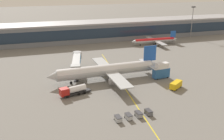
{
  "coord_description": "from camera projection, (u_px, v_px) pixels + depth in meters",
  "views": [
    {
      "loc": [
        -28.88,
        -82.14,
        36.3
      ],
      "look_at": [
        -1.8,
        3.93,
        4.5
      ],
      "focal_mm": 39.93,
      "sensor_mm": 36.0,
      "label": 1
    }
  ],
  "objects": [
    {
      "name": "lavatory_truck",
      "position": [
        176.0,
        85.0,
        89.83
      ],
      "size": [
        6.1,
        5.14,
        2.5
      ],
      "color": "yellow",
      "rests_on": "ground_plane"
    },
    {
      "name": "baggage_cart_3",
      "position": [
        149.0,
        112.0,
        72.07
      ],
      "size": [
        1.79,
        2.76,
        1.48
      ],
      "color": "#595B60",
      "rests_on": "ground_plane"
    },
    {
      "name": "baggage_cart_0",
      "position": [
        118.0,
        119.0,
        68.73
      ],
      "size": [
        1.79,
        2.76,
        1.48
      ],
      "color": "#B2B7BC",
      "rests_on": "ground_plane"
    },
    {
      "name": "baggage_cart_2",
      "position": [
        139.0,
        114.0,
        70.96
      ],
      "size": [
        1.79,
        2.76,
        1.48
      ],
      "color": "gray",
      "rests_on": "ground_plane"
    },
    {
      "name": "ground_plane",
      "position": [
        120.0,
        84.0,
        94.14
      ],
      "size": [
        700.0,
        700.0,
        0.0
      ],
      "primitive_type": "plane",
      "color": "slate"
    },
    {
      "name": "catering_lift",
      "position": [
        161.0,
        71.0,
        99.11
      ],
      "size": [
        7.03,
        3.22,
        6.3
      ],
      "color": "#285B9E",
      "rests_on": "ground_plane"
    },
    {
      "name": "jet_bridge",
      "position": [
        77.0,
        61.0,
        104.78
      ],
      "size": [
        8.01,
        22.64,
        6.66
      ],
      "color": "#B2B7BC",
      "rests_on": "ground_plane"
    },
    {
      "name": "terminal_building",
      "position": [
        91.0,
        31.0,
        163.56
      ],
      "size": [
        218.98,
        19.55,
        12.21
      ],
      "color": "slate",
      "rests_on": "ground_plane"
    },
    {
      "name": "apron_lead_in_line",
      "position": [
        121.0,
        82.0,
        96.24
      ],
      "size": [
        7.42,
        79.71,
        0.01
      ],
      "primitive_type": "cube",
      "rotation": [
        0.0,
        0.0,
        -0.09
      ],
      "color": "yellow",
      "rests_on": "ground_plane"
    },
    {
      "name": "apron_light_mast_0",
      "position": [
        192.0,
        19.0,
        170.06
      ],
      "size": [
        2.8,
        0.5,
        21.15
      ],
      "color": "gray",
      "rests_on": "ground_plane"
    },
    {
      "name": "baggage_cart_1",
      "position": [
        129.0,
        116.0,
        69.84
      ],
      "size": [
        1.79,
        2.76,
        1.48
      ],
      "color": "#B2B7BC",
      "rests_on": "ground_plane"
    },
    {
      "name": "fuel_tanker",
      "position": [
        73.0,
        90.0,
        84.29
      ],
      "size": [
        11.08,
        5.06,
        3.25
      ],
      "color": "#232326",
      "rests_on": "ground_plane"
    },
    {
      "name": "commuter_jet_far",
      "position": [
        155.0,
        40.0,
        153.16
      ],
      "size": [
        30.86,
        24.48,
        7.86
      ],
      "color": "#B2B7BC",
      "rests_on": "ground_plane"
    },
    {
      "name": "main_airliner",
      "position": [
        107.0,
        70.0,
        97.22
      ],
      "size": [
        46.55,
        36.83,
        12.2
      ],
      "color": "#B2B7BC",
      "rests_on": "ground_plane"
    }
  ]
}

